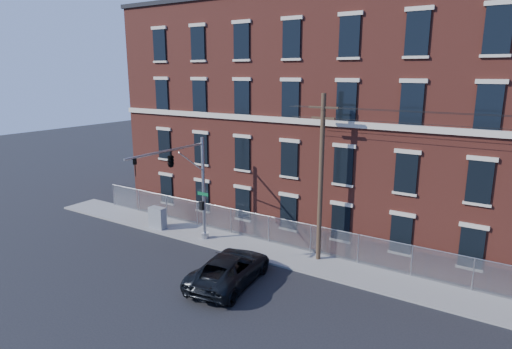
{
  "coord_description": "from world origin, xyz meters",
  "views": [
    {
      "loc": [
        12.12,
        -17.28,
        11.25
      ],
      "look_at": [
        -1.5,
        4.0,
        5.3
      ],
      "focal_mm": 30.47,
      "sensor_mm": 36.0,
      "label": 1
    }
  ],
  "objects_px": {
    "utility_pole_near": "(321,176)",
    "utility_cabinet": "(158,218)",
    "pickup_truck": "(230,269)",
    "traffic_signal_mast": "(179,170)"
  },
  "relations": [
    {
      "from": "utility_pole_near",
      "to": "utility_cabinet",
      "type": "xyz_separation_m",
      "value": [
        -12.17,
        -1.4,
        -4.44
      ]
    },
    {
      "from": "utility_pole_near",
      "to": "utility_cabinet",
      "type": "distance_m",
      "value": 13.03
    },
    {
      "from": "utility_cabinet",
      "to": "traffic_signal_mast",
      "type": "bearing_deg",
      "value": -27.74
    },
    {
      "from": "utility_pole_near",
      "to": "pickup_truck",
      "type": "relative_size",
      "value": 1.67
    },
    {
      "from": "traffic_signal_mast",
      "to": "pickup_truck",
      "type": "relative_size",
      "value": 1.17
    },
    {
      "from": "traffic_signal_mast",
      "to": "utility_cabinet",
      "type": "height_order",
      "value": "traffic_signal_mast"
    },
    {
      "from": "utility_cabinet",
      "to": "utility_pole_near",
      "type": "bearing_deg",
      "value": 4.62
    },
    {
      "from": "pickup_truck",
      "to": "utility_cabinet",
      "type": "relative_size",
      "value": 3.83
    },
    {
      "from": "pickup_truck",
      "to": "utility_cabinet",
      "type": "xyz_separation_m",
      "value": [
        -9.32,
        3.88,
        0.07
      ]
    },
    {
      "from": "pickup_truck",
      "to": "utility_cabinet",
      "type": "distance_m",
      "value": 10.1
    }
  ]
}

